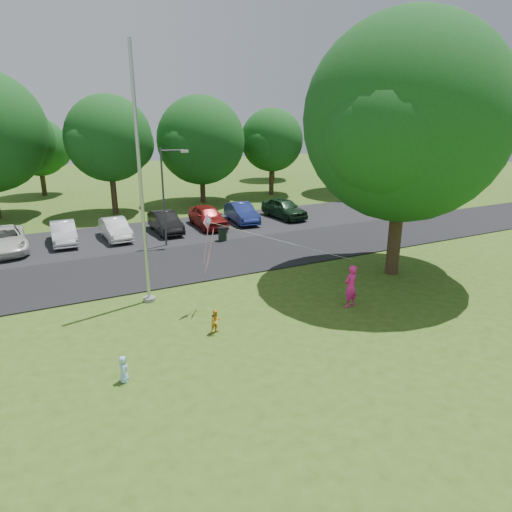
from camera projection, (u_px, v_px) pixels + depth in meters
name	position (u px, v px, depth m)	size (l,w,h in m)	color
ground	(282.00, 333.00, 16.22)	(120.00, 120.00, 0.00)	#335616
park_road	(197.00, 261.00, 23.86)	(60.00, 6.00, 0.06)	black
parking_strip	(162.00, 233.00, 29.39)	(42.00, 7.00, 0.06)	black
flagpole	(142.00, 202.00, 17.70)	(0.50, 0.50, 10.00)	#B7BABF
street_lamp	(167.00, 189.00, 25.65)	(1.56, 0.51, 5.60)	#3F3F44
trash_can	(222.00, 234.00, 27.46)	(0.55, 0.55, 0.87)	black
big_tree	(405.00, 125.00, 20.00)	(9.63, 9.05, 11.72)	#332316
tree_row	(147.00, 135.00, 35.77)	(64.35, 11.94, 10.88)	#332316
horizon_trees	(149.00, 145.00, 45.47)	(77.46, 7.20, 7.02)	#332316
parked_cars	(159.00, 222.00, 29.13)	(20.33, 4.99, 1.45)	silver
woman	(351.00, 286.00, 18.16)	(0.64, 0.42, 1.75)	#F5208E
child_yellow	(216.00, 321.00, 16.10)	(0.44, 0.34, 0.90)	#F4A826
child_blue	(124.00, 369.00, 13.19)	(0.40, 0.26, 0.82)	#A1DBF8
kite	(212.00, 234.00, 17.32)	(5.33, 2.62, 2.43)	pink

